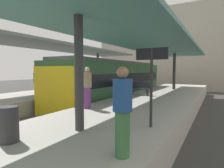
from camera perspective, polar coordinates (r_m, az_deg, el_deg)
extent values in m
plane|color=#383835|center=(11.64, -9.20, -8.87)|extent=(80.00, 80.00, 0.00)
cube|color=#ADA8A0|center=(14.17, -21.47, -4.71)|extent=(4.40, 28.00, 1.00)
cube|color=#ADA8A0|center=(9.71, 8.93, -8.45)|extent=(4.40, 28.00, 1.00)
cube|color=#4C4742|center=(11.62, -9.21, -8.39)|extent=(3.20, 28.00, 0.20)
cube|color=slate|center=(12.03, -11.94, -7.16)|extent=(0.08, 28.00, 0.14)
cube|color=slate|center=(11.16, -6.27, -7.98)|extent=(0.08, 28.00, 0.14)
cube|color=#2D5633|center=(15.23, 1.36, 0.52)|extent=(2.70, 13.33, 2.90)
cube|color=yellow|center=(9.82, -16.97, -2.52)|extent=(2.65, 0.08, 2.60)
cube|color=black|center=(15.89, -3.03, 1.93)|extent=(0.04, 12.26, 0.76)
cube|color=black|center=(14.63, 6.13, 1.72)|extent=(0.04, 12.26, 0.76)
cube|color=#515156|center=(15.21, 1.37, 6.36)|extent=(2.16, 12.66, 0.20)
cylinder|color=#333335|center=(19.83, -4.23, 4.23)|extent=(0.24, 0.24, 3.30)
cube|color=slate|center=(15.05, -17.69, 10.69)|extent=(4.18, 21.00, 0.16)
cylinder|color=#333335|center=(5.14, -9.74, 3.02)|extent=(0.24, 0.24, 3.02)
cylinder|color=#333335|center=(16.93, 17.92, 3.60)|extent=(0.24, 0.24, 3.02)
cube|color=slate|center=(10.91, 11.70, 11.91)|extent=(4.18, 21.00, 0.16)
cube|color=black|center=(12.77, 5.83, -2.22)|extent=(0.08, 0.32, 0.40)
cube|color=black|center=(12.39, 10.52, -2.46)|extent=(0.08, 0.32, 0.40)
cube|color=#2D333D|center=(12.55, 8.15, -1.30)|extent=(1.40, 0.40, 0.06)
cube|color=#2D333D|center=(12.70, 8.45, -0.20)|extent=(1.40, 0.06, 0.40)
cylinder|color=#262628|center=(5.46, 11.53, -1.25)|extent=(0.08, 0.08, 2.20)
cube|color=black|center=(5.46, 11.68, 8.73)|extent=(0.90, 0.06, 0.32)
cylinder|color=#2D2D30|center=(4.94, -28.36, -10.47)|extent=(0.44, 0.44, 0.80)
cylinder|color=#7A337A|center=(8.20, -7.26, -4.07)|extent=(0.28, 0.28, 0.88)
cylinder|color=#998460|center=(8.13, -7.31, 1.24)|extent=(0.36, 0.36, 0.64)
sphere|color=beige|center=(8.12, -7.34, 4.25)|extent=(0.22, 0.22, 0.22)
cylinder|color=maroon|center=(13.61, -21.45, -1.24)|extent=(0.28, 0.28, 0.80)
cylinder|color=#386B3D|center=(13.57, -21.53, 1.78)|extent=(0.36, 0.36, 0.63)
sphere|color=#936B4C|center=(13.56, -21.57, 3.58)|extent=(0.22, 0.22, 0.22)
cylinder|color=#386B3D|center=(3.67, 3.08, -14.55)|extent=(0.28, 0.28, 0.86)
cylinder|color=navy|center=(3.51, 3.12, -3.26)|extent=(0.36, 0.36, 0.59)
sphere|color=#936B4C|center=(3.48, 3.15, 3.39)|extent=(0.22, 0.22, 0.22)
cube|color=#A89E8E|center=(29.93, 15.12, 9.52)|extent=(18.00, 6.00, 11.00)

